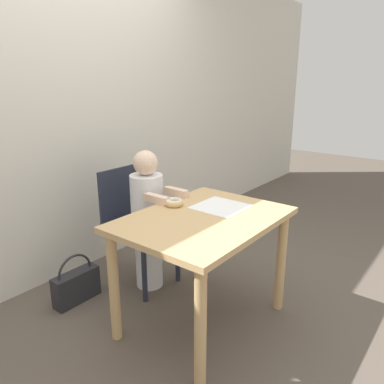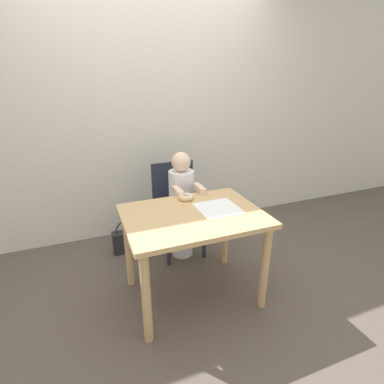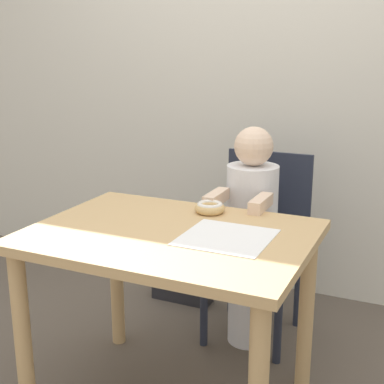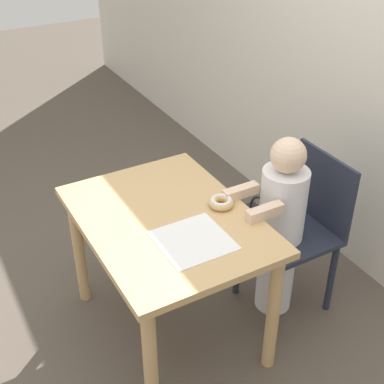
{
  "view_description": "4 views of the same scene",
  "coord_description": "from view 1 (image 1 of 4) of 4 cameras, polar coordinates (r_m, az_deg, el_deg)",
  "views": [
    {
      "loc": [
        -1.64,
        -1.2,
        1.48
      ],
      "look_at": [
        0.03,
        0.11,
        0.83
      ],
      "focal_mm": 35.0,
      "sensor_mm": 36.0,
      "label": 1
    },
    {
      "loc": [
        -0.71,
        -1.79,
        1.63
      ],
      "look_at": [
        0.03,
        0.11,
        0.83
      ],
      "focal_mm": 28.0,
      "sensor_mm": 36.0,
      "label": 2
    },
    {
      "loc": [
        0.81,
        -1.6,
        1.33
      ],
      "look_at": [
        0.03,
        0.11,
        0.83
      ],
      "focal_mm": 50.0,
      "sensor_mm": 36.0,
      "label": 3
    },
    {
      "loc": [
        1.77,
        -0.87,
        2.11
      ],
      "look_at": [
        0.03,
        0.11,
        0.83
      ],
      "focal_mm": 50.0,
      "sensor_mm": 36.0,
      "label": 4
    }
  ],
  "objects": [
    {
      "name": "ground_plane",
      "position": [
        2.51,
        1.58,
        -19.09
      ],
      "size": [
        12.0,
        12.0,
        0.0
      ],
      "primitive_type": "plane",
      "color": "brown"
    },
    {
      "name": "wall_back",
      "position": [
        2.94,
        -18.3,
        11.71
      ],
      "size": [
        8.0,
        0.05,
        2.5
      ],
      "color": "silver",
      "rests_on": "ground_plane"
    },
    {
      "name": "dining_table",
      "position": [
        2.21,
        1.71,
        -6.56
      ],
      "size": [
        0.99,
        0.74,
        0.71
      ],
      "color": "tan",
      "rests_on": "ground_plane"
    },
    {
      "name": "chair",
      "position": [
        2.77,
        -8.45,
        -4.73
      ],
      "size": [
        0.41,
        0.43,
        0.86
      ],
      "color": "#232838",
      "rests_on": "ground_plane"
    },
    {
      "name": "child_figure",
      "position": [
        2.67,
        -6.72,
        -4.26
      ],
      "size": [
        0.24,
        0.39,
        1.01
      ],
      "color": "white",
      "rests_on": "ground_plane"
    },
    {
      "name": "donut",
      "position": [
        2.35,
        -2.77,
        -1.57
      ],
      "size": [
        0.12,
        0.12,
        0.04
      ],
      "color": "#DBB270",
      "rests_on": "dining_table"
    },
    {
      "name": "napkin",
      "position": [
        2.34,
        4.38,
        -2.22
      ],
      "size": [
        0.3,
        0.3,
        0.0
      ],
      "color": "white",
      "rests_on": "dining_table"
    },
    {
      "name": "handbag",
      "position": [
        2.75,
        -17.22,
        -13.36
      ],
      "size": [
        0.33,
        0.1,
        0.35
      ],
      "color": "#232328",
      "rests_on": "ground_plane"
    }
  ]
}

